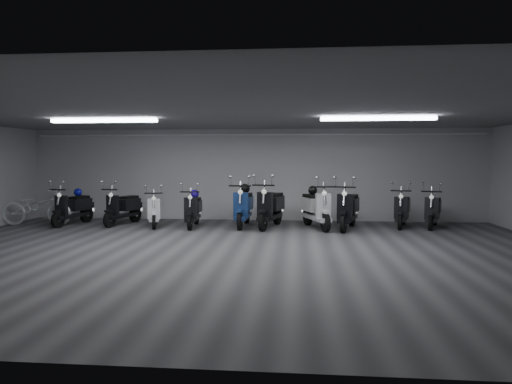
# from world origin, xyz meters

# --- Properties ---
(floor) EXTENTS (14.00, 10.00, 0.01)m
(floor) POSITION_xyz_m (0.00, 0.00, -0.01)
(floor) COLOR #3D3D40
(floor) RESTS_ON ground
(ceiling) EXTENTS (14.00, 10.00, 0.01)m
(ceiling) POSITION_xyz_m (0.00, 0.00, 2.80)
(ceiling) COLOR slate
(ceiling) RESTS_ON ground
(back_wall) EXTENTS (14.00, 0.01, 2.80)m
(back_wall) POSITION_xyz_m (0.00, 5.00, 1.40)
(back_wall) COLOR #B0B0B3
(back_wall) RESTS_ON ground
(front_wall) EXTENTS (14.00, 0.01, 2.80)m
(front_wall) POSITION_xyz_m (0.00, -5.00, 1.40)
(front_wall) COLOR #B0B0B3
(front_wall) RESTS_ON ground
(fluor_strip_left) EXTENTS (2.40, 0.18, 0.08)m
(fluor_strip_left) POSITION_xyz_m (-3.00, 1.00, 2.74)
(fluor_strip_left) COLOR white
(fluor_strip_left) RESTS_ON ceiling
(fluor_strip_right) EXTENTS (2.40, 0.18, 0.08)m
(fluor_strip_right) POSITION_xyz_m (3.00, 1.00, 2.74)
(fluor_strip_right) COLOR white
(fluor_strip_right) RESTS_ON ceiling
(conduit) EXTENTS (13.60, 0.05, 0.05)m
(conduit) POSITION_xyz_m (0.00, 4.92, 2.62)
(conduit) COLOR white
(conduit) RESTS_ON back_wall
(scooter_0) EXTENTS (0.97, 1.84, 1.30)m
(scooter_0) POSITION_xyz_m (-5.06, 3.45, 0.65)
(scooter_0) COLOR black
(scooter_0) RESTS_ON floor
(scooter_1) EXTENTS (1.04, 1.84, 1.30)m
(scooter_1) POSITION_xyz_m (-3.66, 3.64, 0.65)
(scooter_1) COLOR black
(scooter_1) RESTS_ON floor
(scooter_2) EXTENTS (0.95, 1.71, 1.21)m
(scooter_2) POSITION_xyz_m (-2.64, 3.38, 0.60)
(scooter_2) COLOR white
(scooter_2) RESTS_ON floor
(scooter_3) EXTENTS (0.68, 1.73, 1.26)m
(scooter_3) POSITION_xyz_m (-1.54, 3.36, 0.63)
(scooter_3) COLOR black
(scooter_3) RESTS_ON floor
(scooter_4) EXTENTS (0.72, 1.99, 1.46)m
(scooter_4) POSITION_xyz_m (-0.17, 3.57, 0.73)
(scooter_4) COLOR navy
(scooter_4) RESTS_ON floor
(scooter_5) EXTENTS (1.14, 2.11, 1.50)m
(scooter_5) POSITION_xyz_m (0.60, 3.43, 0.75)
(scooter_5) COLOR black
(scooter_5) RESTS_ON floor
(scooter_6) EXTENTS (1.25, 2.06, 1.45)m
(scooter_6) POSITION_xyz_m (1.83, 3.42, 0.73)
(scooter_6) COLOR silver
(scooter_6) RESTS_ON floor
(scooter_7) EXTENTS (1.18, 2.06, 1.45)m
(scooter_7) POSITION_xyz_m (2.68, 3.34, 0.73)
(scooter_7) COLOR black
(scooter_7) RESTS_ON floor
(scooter_8) EXTENTS (1.09, 1.84, 1.30)m
(scooter_8) POSITION_xyz_m (4.21, 3.85, 0.65)
(scooter_8) COLOR black
(scooter_8) RESTS_ON floor
(scooter_9) EXTENTS (1.17, 1.81, 1.28)m
(scooter_9) POSITION_xyz_m (5.02, 3.81, 0.64)
(scooter_9) COLOR black
(scooter_9) RESTS_ON floor
(bicycle) EXTENTS (1.99, 0.82, 1.26)m
(bicycle) POSITION_xyz_m (-6.05, 3.33, 0.63)
(bicycle) COLOR white
(bicycle) RESTS_ON floor
(helmet_0) EXTENTS (0.28, 0.28, 0.28)m
(helmet_0) POSITION_xyz_m (-0.16, 3.84, 1.05)
(helmet_0) COLOR black
(helmet_0) RESTS_ON scooter_4
(helmet_1) EXTENTS (0.25, 0.25, 0.25)m
(helmet_1) POSITION_xyz_m (1.74, 3.68, 1.02)
(helmet_1) COLOR black
(helmet_1) RESTS_ON scooter_6
(helmet_2) EXTENTS (0.23, 0.23, 0.23)m
(helmet_2) POSITION_xyz_m (-5.00, 3.69, 0.92)
(helmet_2) COLOR #0C0F8C
(helmet_2) RESTS_ON scooter_0
(helmet_3) EXTENTS (0.25, 0.25, 0.25)m
(helmet_3) POSITION_xyz_m (-1.56, 3.60, 0.91)
(helmet_3) COLOR #200D91
(helmet_3) RESTS_ON scooter_3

